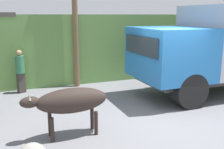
# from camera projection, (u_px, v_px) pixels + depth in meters

# --- Properties ---
(ground_plane) EXTENTS (60.00, 60.00, 0.00)m
(ground_plane) POSITION_uv_depth(u_px,v_px,m) (166.00, 114.00, 7.55)
(ground_plane) COLOR slate
(hillside_embankment) EXTENTS (32.00, 6.95, 2.80)m
(hillside_embankment) POSITION_uv_depth(u_px,v_px,m) (90.00, 41.00, 14.10)
(hillside_embankment) COLOR #608C47
(hillside_embankment) RESTS_ON ground_plane
(brown_cow) EXTENTS (1.98, 0.58, 1.15)m
(brown_cow) POSITION_uv_depth(u_px,v_px,m) (71.00, 101.00, 5.99)
(brown_cow) COLOR #2D231E
(brown_cow) RESTS_ON ground_plane
(pedestrian_on_hill) EXTENTS (0.41, 0.41, 1.57)m
(pedestrian_on_hill) POSITION_uv_depth(u_px,v_px,m) (20.00, 69.00, 9.42)
(pedestrian_on_hill) COLOR #38332D
(pedestrian_on_hill) RESTS_ON ground_plane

